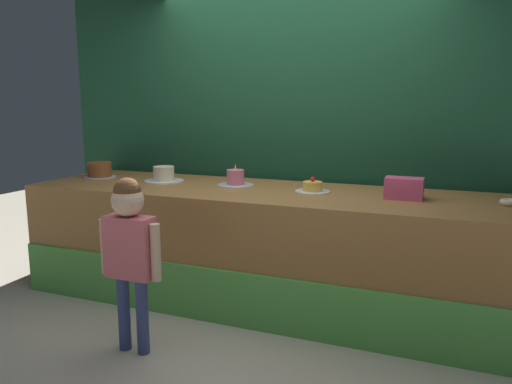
% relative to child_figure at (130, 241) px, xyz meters
% --- Properties ---
extents(ground_plane, '(12.00, 12.00, 0.00)m').
position_rel_child_figure_xyz_m(ground_plane, '(0.51, 0.56, -0.72)').
color(ground_plane, '#BCB29E').
extents(stage_platform, '(3.91, 1.07, 0.90)m').
position_rel_child_figure_xyz_m(stage_platform, '(0.51, 1.09, -0.28)').
color(stage_platform, '#9E6B38').
rests_on(stage_platform, ground_plane).
extents(curtain_backdrop, '(4.60, 0.08, 2.63)m').
position_rel_child_figure_xyz_m(curtain_backdrop, '(0.51, 1.72, 0.59)').
color(curtain_backdrop, '#19472D').
rests_on(curtain_backdrop, ground_plane).
extents(child_figure, '(0.43, 0.20, 1.12)m').
position_rel_child_figure_xyz_m(child_figure, '(0.00, 0.00, 0.00)').
color(child_figure, '#3F4C8C').
rests_on(child_figure, ground_plane).
extents(pink_box, '(0.26, 0.16, 0.15)m').
position_rel_child_figure_xyz_m(pink_box, '(1.51, 1.12, 0.25)').
color(pink_box, '#E45484').
rests_on(pink_box, stage_platform).
extents(donut, '(0.12, 0.12, 0.04)m').
position_rel_child_figure_xyz_m(donut, '(2.18, 1.14, 0.20)').
color(donut, beige).
rests_on(donut, stage_platform).
extents(cake_far_left, '(0.29, 0.29, 0.14)m').
position_rel_child_figure_xyz_m(cake_far_left, '(-1.15, 1.14, 0.24)').
color(cake_far_left, silver).
rests_on(cake_far_left, stage_platform).
extents(cake_center_left, '(0.34, 0.34, 0.13)m').
position_rel_child_figure_xyz_m(cake_center_left, '(-0.49, 1.16, 0.23)').
color(cake_center_left, white).
rests_on(cake_center_left, stage_platform).
extents(cake_center_right, '(0.30, 0.30, 0.18)m').
position_rel_child_figure_xyz_m(cake_center_right, '(0.18, 1.19, 0.23)').
color(cake_center_right, silver).
rests_on(cake_center_right, stage_platform).
extents(cake_far_right, '(0.27, 0.27, 0.12)m').
position_rel_child_figure_xyz_m(cake_far_right, '(0.85, 1.13, 0.21)').
color(cake_far_right, white).
rests_on(cake_far_right, stage_platform).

